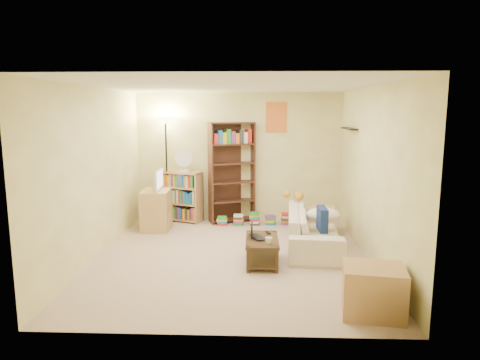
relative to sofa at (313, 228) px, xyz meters
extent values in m
plane|color=#CBAC98|center=(-1.26, -0.56, -0.30)|extent=(4.50, 4.50, 0.00)
cube|color=#FCF7AA|center=(-1.26, 1.69, 0.95)|extent=(4.00, 0.04, 2.50)
cube|color=#FCF7AA|center=(-1.26, -2.81, 0.95)|extent=(4.00, 0.04, 2.50)
cube|color=#FCF7AA|center=(-3.26, -0.56, 0.95)|extent=(0.04, 4.50, 2.50)
cube|color=#FCF7AA|center=(0.74, -0.56, 0.95)|extent=(0.04, 4.50, 2.50)
cube|color=white|center=(-1.26, -0.56, 2.20)|extent=(4.00, 4.50, 0.04)
cube|color=red|center=(-0.54, 1.68, 1.72)|extent=(0.40, 0.02, 0.58)
cube|color=black|center=(0.66, 0.74, 1.55)|extent=(0.12, 0.80, 0.03)
imported|color=beige|center=(0.00, 0.00, 0.00)|extent=(2.14, 1.09, 0.59)
cube|color=navy|center=(0.06, -0.44, 0.27)|extent=(0.13, 0.39, 0.35)
ellipsoid|color=white|center=(0.15, 0.04, 0.21)|extent=(0.54, 0.39, 0.23)
ellipsoid|color=orange|center=(-0.16, 0.79, 0.37)|extent=(0.38, 0.19, 0.15)
sphere|color=orange|center=(-0.38, 0.81, 0.39)|extent=(0.13, 0.13, 0.13)
cube|color=#3A2816|center=(-0.83, -0.82, 0.05)|extent=(0.46, 0.83, 0.04)
cube|color=#3A2816|center=(-0.83, -0.82, -0.22)|extent=(0.44, 0.79, 0.03)
cube|color=#3A2816|center=(-1.03, -1.18, -0.11)|extent=(0.04, 0.04, 0.37)
cube|color=#3A2816|center=(-0.64, -1.18, -0.11)|extent=(0.04, 0.04, 0.37)
cube|color=#3A2816|center=(-1.03, -0.46, -0.11)|extent=(0.04, 0.04, 0.37)
cube|color=#3A2816|center=(-0.64, -0.45, -0.11)|extent=(0.04, 0.04, 0.37)
imported|color=black|center=(-0.86, -0.77, 0.08)|extent=(0.50, 0.47, 0.03)
cube|color=white|center=(-0.98, -0.78, 0.18)|extent=(0.01, 0.28, 0.18)
imported|color=white|center=(-0.75, -1.06, 0.12)|extent=(0.12, 0.12, 0.09)
cube|color=black|center=(-0.74, -0.54, 0.08)|extent=(0.09, 0.15, 0.02)
cube|color=tan|center=(-2.74, 0.89, 0.07)|extent=(0.51, 0.70, 0.73)
imported|color=black|center=(-2.74, 0.89, 0.62)|extent=(0.65, 0.13, 0.37)
cube|color=#412319|center=(-1.39, 1.49, 0.67)|extent=(0.92, 0.59, 1.93)
cube|color=tan|center=(-2.36, 1.49, 0.20)|extent=(0.82, 0.54, 0.98)
cylinder|color=white|center=(-2.31, 1.47, 0.71)|extent=(0.20, 0.20, 0.04)
cylinder|color=white|center=(-2.31, 1.47, 0.81)|extent=(0.02, 0.02, 0.20)
cylinder|color=white|center=(-2.31, 1.44, 0.97)|extent=(0.35, 0.06, 0.35)
cylinder|color=black|center=(-2.66, 1.49, -0.28)|extent=(0.30, 0.30, 0.03)
cylinder|color=black|center=(-2.66, 1.49, 0.67)|extent=(0.03, 0.03, 1.93)
cone|color=#F7E2C0|center=(-2.66, 1.49, 1.68)|extent=(0.35, 0.35, 0.15)
cube|color=tan|center=(0.25, 0.71, -0.06)|extent=(0.49, 0.49, 0.48)
cube|color=tan|center=(0.33, -2.30, -0.03)|extent=(0.71, 0.62, 0.53)
cube|color=red|center=(-1.57, 1.20, -0.21)|extent=(0.20, 0.15, 0.17)
cube|color=#1966B2|center=(-1.26, 1.22, -0.19)|extent=(0.20, 0.15, 0.20)
cube|color=gold|center=(-0.96, 1.25, -0.17)|extent=(0.20, 0.15, 0.24)
cube|color=#268C33|center=(-0.65, 1.27, -0.20)|extent=(0.20, 0.15, 0.19)
cube|color=#7F338C|center=(-0.34, 1.30, -0.18)|extent=(0.20, 0.15, 0.22)
camera|label=1|loc=(-0.92, -6.65, 1.87)|focal=32.00mm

